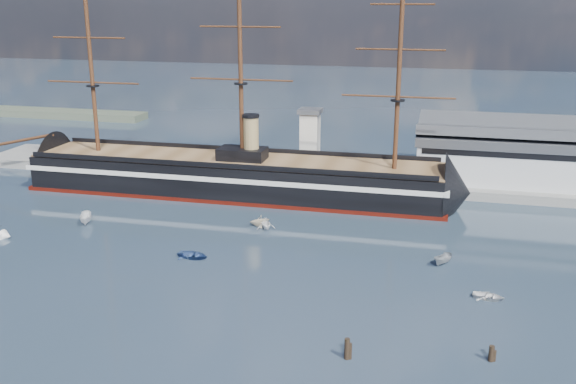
# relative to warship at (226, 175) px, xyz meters

# --- Properties ---
(ground) EXTENTS (600.00, 600.00, 0.00)m
(ground) POSITION_rel_warship_xyz_m (12.56, -20.00, -4.04)
(ground) COLOR #23333F
(ground) RESTS_ON ground
(quay) EXTENTS (180.00, 18.00, 2.00)m
(quay) POSITION_rel_warship_xyz_m (22.56, 16.00, -4.04)
(quay) COLOR slate
(quay) RESTS_ON ground
(warehouse) EXTENTS (63.00, 21.00, 11.60)m
(warehouse) POSITION_rel_warship_xyz_m (70.56, 20.00, 3.95)
(warehouse) COLOR #B7BABC
(warehouse) RESTS_ON ground
(quay_tower) EXTENTS (5.00, 5.00, 15.00)m
(quay_tower) POSITION_rel_warship_xyz_m (15.56, 13.00, 5.72)
(quay_tower) COLOR silver
(quay_tower) RESTS_ON ground
(warship) EXTENTS (112.96, 17.14, 53.94)m
(warship) POSITION_rel_warship_xyz_m (0.00, 0.00, 0.00)
(warship) COLOR black
(warship) RESTS_ON ground
(motorboat_a) EXTENTS (6.59, 4.72, 2.49)m
(motorboat_a) POSITION_rel_warship_xyz_m (-18.94, -25.27, -4.04)
(motorboat_a) COLOR white
(motorboat_a) RESTS_ON ground
(motorboat_b) EXTENTS (1.68, 3.38, 1.52)m
(motorboat_b) POSITION_rel_warship_xyz_m (6.83, -35.94, -4.04)
(motorboat_b) COLOR #2F497F
(motorboat_b) RESTS_ON ground
(motorboat_c) EXTENTS (5.22, 4.19, 2.00)m
(motorboat_c) POSITION_rel_warship_xyz_m (46.28, -28.80, -4.04)
(motorboat_c) COLOR gray
(motorboat_c) RESTS_ON ground
(motorboat_d) EXTENTS (6.76, 5.06, 2.28)m
(motorboat_d) POSITION_rel_warship_xyz_m (14.45, -19.63, -4.04)
(motorboat_d) COLOR white
(motorboat_d) RESTS_ON ground
(motorboat_e) EXTENTS (1.47, 2.82, 1.25)m
(motorboat_e) POSITION_rel_warship_xyz_m (52.72, -39.80, -4.04)
(motorboat_e) COLOR white
(motorboat_e) RESTS_ON ground
(motorboat_g) EXTENTS (5.91, 6.55, 2.27)m
(motorboat_g) POSITION_rel_warship_xyz_m (12.90, -18.34, -4.04)
(motorboat_g) COLOR beige
(motorboat_g) RESTS_ON ground
(piling_near_right) EXTENTS (0.64, 0.64, 3.34)m
(piling_near_right) POSITION_rel_warship_xyz_m (35.93, -60.12, -4.04)
(piling_near_right) COLOR black
(piling_near_right) RESTS_ON ground
(piling_far_right) EXTENTS (0.64, 0.64, 2.67)m
(piling_far_right) POSITION_rel_warship_xyz_m (52.24, -56.51, -4.04)
(piling_far_right) COLOR black
(piling_far_right) RESTS_ON ground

